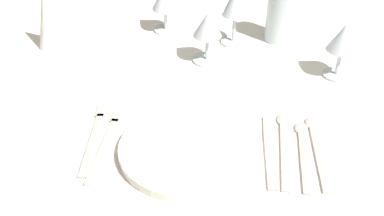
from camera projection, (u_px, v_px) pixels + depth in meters
The scene contains 14 objects.
dining_table at pixel (183, 111), 1.20m from camera, with size 1.80×1.11×0.74m.
dinner_plate at pixel (187, 150), 0.95m from camera, with size 0.26×0.26×0.02m, color white.
fork_outer at pixel (106, 141), 0.98m from camera, with size 0.03×0.23×0.00m.
fork_inner at pixel (94, 135), 1.00m from camera, with size 0.03×0.22×0.00m.
dinner_knife at pixel (270, 153), 0.96m from camera, with size 0.02×0.21×0.00m.
spoon_soup at pixel (284, 140), 0.99m from camera, with size 0.03×0.23×0.01m.
spoon_dessert at pixel (303, 146), 0.97m from camera, with size 0.03×0.21×0.01m.
spoon_tea at pixel (316, 143), 0.98m from camera, with size 0.03×0.22×0.01m.
wine_glass_centre at pixel (207, 28), 1.18m from camera, with size 0.07×0.07×0.13m.
wine_glass_left at pixel (235, 5), 1.24m from camera, with size 0.07×0.07×0.15m.
wine_glass_right at pixel (343, 40), 1.12m from camera, with size 0.07×0.07×0.14m.
wine_glass_far at pixel (165, 0), 1.31m from camera, with size 0.07×0.07×0.13m.
drink_tumbler at pixel (280, 19), 1.29m from camera, with size 0.07×0.07×0.14m.
napkin_folded at pixel (48, 17), 1.24m from camera, with size 0.07×0.07×0.17m, color white.
Camera 1 is at (0.10, -0.96, 1.38)m, focal length 46.52 mm.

